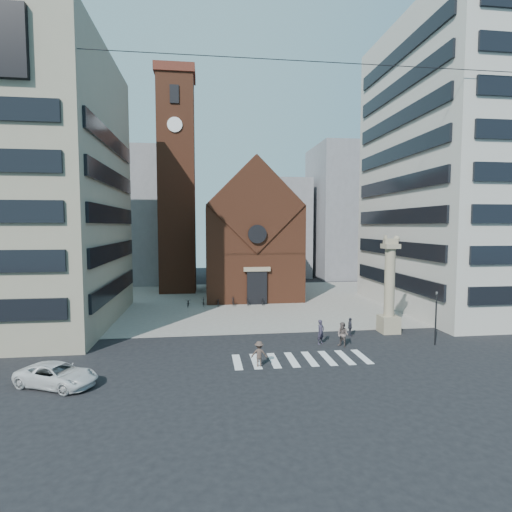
# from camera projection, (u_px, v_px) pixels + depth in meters

# --- Properties ---
(ground) EXTENTS (120.00, 120.00, 0.00)m
(ground) POSITION_uv_depth(u_px,v_px,m) (285.00, 347.00, 31.30)
(ground) COLOR black
(ground) RESTS_ON ground
(piazza) EXTENTS (46.00, 30.00, 0.05)m
(piazza) POSITION_uv_depth(u_px,v_px,m) (255.00, 301.00, 50.09)
(piazza) COLOR #9A958C
(piazza) RESTS_ON ground
(zebra_crossing) EXTENTS (10.20, 3.20, 0.01)m
(zebra_crossing) POSITION_uv_depth(u_px,v_px,m) (301.00, 359.00, 28.40)
(zebra_crossing) COLOR white
(zebra_crossing) RESTS_ON ground
(church) EXTENTS (12.00, 16.65, 18.00)m
(church) POSITION_uv_depth(u_px,v_px,m) (249.00, 237.00, 55.45)
(church) COLOR brown
(church) RESTS_ON ground
(campanile) EXTENTS (5.50, 5.50, 31.20)m
(campanile) POSITION_uv_depth(u_px,v_px,m) (177.00, 182.00, 56.51)
(campanile) COLOR brown
(campanile) RESTS_ON ground
(building_left) EXTENTS (18.00, 20.00, 26.00)m
(building_left) POSITION_uv_depth(u_px,v_px,m) (11.00, 188.00, 37.14)
(building_left) COLOR gray
(building_left) RESTS_ON ground
(building_right) EXTENTS (18.00, 22.00, 32.00)m
(building_right) POSITION_uv_depth(u_px,v_px,m) (473.00, 168.00, 45.00)
(building_right) COLOR #B2ABA1
(building_right) RESTS_ON ground
(bg_block_left) EXTENTS (16.00, 14.00, 22.00)m
(bg_block_left) POSITION_uv_depth(u_px,v_px,m) (122.00, 217.00, 67.47)
(bg_block_left) COLOR gray
(bg_block_left) RESTS_ON ground
(bg_block_mid) EXTENTS (14.00, 12.00, 18.00)m
(bg_block_mid) POSITION_uv_depth(u_px,v_px,m) (269.00, 228.00, 75.88)
(bg_block_mid) COLOR gray
(bg_block_mid) RESTS_ON ground
(bg_block_right) EXTENTS (16.00, 14.00, 24.00)m
(bg_block_right) POSITION_uv_depth(u_px,v_px,m) (356.00, 212.00, 74.72)
(bg_block_right) COLOR gray
(bg_block_right) RESTS_ON ground
(lion_column) EXTENTS (1.63, 1.60, 8.68)m
(lion_column) POSITION_uv_depth(u_px,v_px,m) (389.00, 294.00, 35.28)
(lion_column) COLOR tan
(lion_column) RESTS_ON ground
(traffic_light) EXTENTS (0.13, 0.16, 4.30)m
(traffic_light) POSITION_uv_depth(u_px,v_px,m) (436.00, 317.00, 31.67)
(traffic_light) COLOR black
(traffic_light) RESTS_ON ground
(white_car) EXTENTS (5.36, 4.03, 1.35)m
(white_car) POSITION_uv_depth(u_px,v_px,m) (57.00, 375.00, 23.59)
(white_car) COLOR silver
(white_car) RESTS_ON ground
(pedestrian_0) EXTENTS (0.86, 0.80, 1.97)m
(pedestrian_0) POSITION_uv_depth(u_px,v_px,m) (321.00, 332.00, 31.99)
(pedestrian_0) COLOR #2F2939
(pedestrian_0) RESTS_ON ground
(pedestrian_1) EXTENTS (1.18, 1.20, 1.95)m
(pedestrian_1) POSITION_uv_depth(u_px,v_px,m) (343.00, 335.00, 31.22)
(pedestrian_1) COLOR #62524E
(pedestrian_1) RESTS_ON ground
(pedestrian_2) EXTENTS (0.47, 0.96, 1.58)m
(pedestrian_2) POSITION_uv_depth(u_px,v_px,m) (350.00, 327.00, 34.37)
(pedestrian_2) COLOR #2C2B33
(pedestrian_2) RESTS_ON ground
(pedestrian_3) EXTENTS (1.20, 0.82, 1.72)m
(pedestrian_3) POSITION_uv_depth(u_px,v_px,m) (259.00, 354.00, 26.94)
(pedestrian_3) COLOR #483730
(pedestrian_3) RESTS_ON ground
(scooter_0) EXTENTS (0.61, 1.70, 0.89)m
(scooter_0) POSITION_uv_depth(u_px,v_px,m) (188.00, 303.00, 46.59)
(scooter_0) COLOR black
(scooter_0) RESTS_ON piazza
(scooter_1) EXTENTS (0.49, 1.65, 0.99)m
(scooter_1) POSITION_uv_depth(u_px,v_px,m) (203.00, 302.00, 46.81)
(scooter_1) COLOR black
(scooter_1) RESTS_ON piazza
(scooter_2) EXTENTS (0.61, 1.70, 0.89)m
(scooter_2) POSITION_uv_depth(u_px,v_px,m) (218.00, 302.00, 47.04)
(scooter_2) COLOR black
(scooter_2) RESTS_ON piazza
(scooter_3) EXTENTS (0.49, 1.65, 0.99)m
(scooter_3) POSITION_uv_depth(u_px,v_px,m) (233.00, 301.00, 47.26)
(scooter_3) COLOR black
(scooter_3) RESTS_ON piazza
(scooter_4) EXTENTS (0.61, 1.70, 0.89)m
(scooter_4) POSITION_uv_depth(u_px,v_px,m) (248.00, 301.00, 47.48)
(scooter_4) COLOR black
(scooter_4) RESTS_ON piazza
(scooter_5) EXTENTS (0.49, 1.65, 0.99)m
(scooter_5) POSITION_uv_depth(u_px,v_px,m) (262.00, 301.00, 47.70)
(scooter_5) COLOR black
(scooter_5) RESTS_ON piazza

